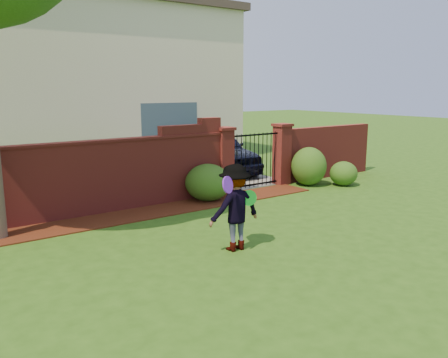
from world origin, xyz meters
TOP-DOWN VIEW (x-y plane):
  - ground at (0.00, 0.00)m, footprint 80.00×80.00m
  - mulch_bed at (-0.95, 3.34)m, footprint 11.10×1.08m
  - brick_wall at (-2.01, 4.00)m, footprint 8.70×0.31m
  - brick_wall_return at (6.60, 4.00)m, footprint 4.00×0.25m
  - pillar_left at (2.40, 4.00)m, footprint 0.50×0.50m
  - pillar_right at (4.60, 4.00)m, footprint 0.50×0.50m
  - iron_gate at (3.50, 4.00)m, footprint 1.78×0.03m
  - driveway at (3.50, 8.00)m, footprint 3.20×8.00m
  - house at (1.00, 12.00)m, footprint 12.40×6.40m
  - car at (4.12, 6.74)m, footprint 2.37×4.66m
  - shrub_left at (1.54, 3.55)m, footprint 1.20×1.20m
  - shrub_middle at (5.15, 3.37)m, footprint 1.07×1.07m
  - shrub_right at (5.99, 2.72)m, footprint 0.84×0.84m
  - man at (-0.16, 0.09)m, footprint 1.06×0.64m
  - frisbee_purple at (-0.53, -0.15)m, footprint 0.31×0.20m
  - frisbee_green at (0.06, -0.02)m, footprint 0.30×0.15m

SIDE VIEW (x-z plane):
  - ground at x=0.00m, z-range -0.01..0.00m
  - driveway at x=3.50m, z-range 0.00..0.01m
  - mulch_bed at x=-0.95m, z-range 0.00..0.03m
  - shrub_right at x=5.99m, z-range 0.00..0.75m
  - shrub_left at x=1.54m, z-range 0.00..0.99m
  - shrub_middle at x=5.15m, z-range 0.00..1.18m
  - car at x=4.12m, z-range 0.00..1.52m
  - man at x=-0.16m, z-range 0.00..1.60m
  - brick_wall_return at x=6.60m, z-range 0.00..1.70m
  - iron_gate at x=3.50m, z-range 0.05..1.65m
  - brick_wall at x=-2.01m, z-range -0.15..2.01m
  - pillar_left at x=2.40m, z-range 0.02..1.90m
  - pillar_right at x=4.60m, z-range 0.02..1.90m
  - frisbee_green at x=0.06m, z-range 0.83..1.13m
  - frisbee_purple at x=-0.53m, z-range 1.17..1.47m
  - house at x=1.00m, z-range 0.01..6.31m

